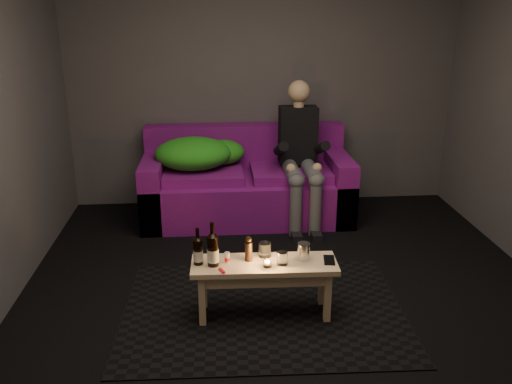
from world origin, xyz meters
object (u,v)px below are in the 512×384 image
(coffee_table, at_px, (264,272))
(beer_bottle_b, at_px, (213,250))
(sofa, at_px, (247,185))
(person, at_px, (300,151))
(beer_bottle_a, at_px, (198,251))
(steel_cup, at_px, (304,251))

(coffee_table, relative_size, beer_bottle_b, 3.20)
(sofa, bearing_deg, beer_bottle_b, -100.14)
(coffee_table, bearing_deg, sofa, 90.09)
(person, distance_m, beer_bottle_a, 1.97)
(person, xyz_separation_m, beer_bottle_b, (-0.85, -1.74, -0.19))
(sofa, distance_m, steel_cup, 1.89)
(sofa, xyz_separation_m, beer_bottle_b, (-0.34, -1.91, 0.20))
(beer_bottle_b, xyz_separation_m, steel_cup, (0.62, 0.04, -0.06))
(sofa, distance_m, coffee_table, 1.90)
(beer_bottle_a, xyz_separation_m, beer_bottle_b, (0.10, -0.03, 0.02))
(person, distance_m, coffee_table, 1.84)
(beer_bottle_b, bearing_deg, steel_cup, 3.94)
(beer_bottle_a, distance_m, steel_cup, 0.72)
(beer_bottle_a, bearing_deg, coffee_table, -1.76)
(sofa, height_order, steel_cup, sofa)
(steel_cup, bearing_deg, sofa, 98.35)
(steel_cup, bearing_deg, person, 82.06)
(person, bearing_deg, beer_bottle_b, -116.07)
(coffee_table, xyz_separation_m, steel_cup, (0.27, 0.03, 0.13))
(person, bearing_deg, sofa, 161.97)
(coffee_table, relative_size, beer_bottle_a, 3.81)
(person, height_order, coffee_table, person)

